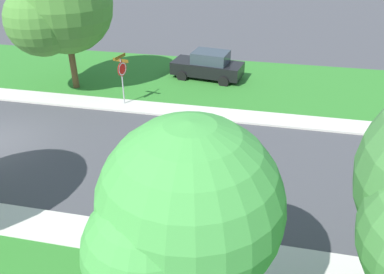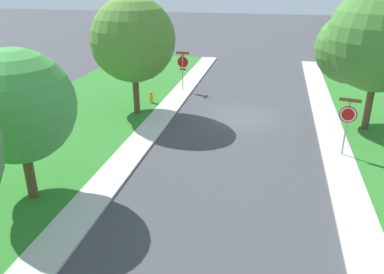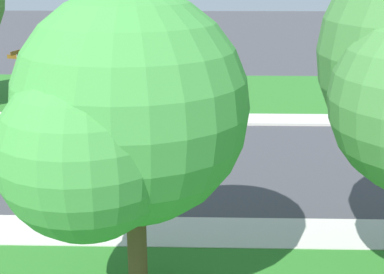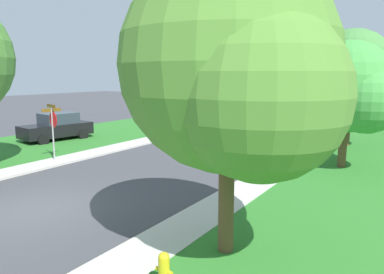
{
  "view_description": "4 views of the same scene",
  "coord_description": "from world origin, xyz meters",
  "views": [
    {
      "loc": [
        13.15,
        11.89,
        8.9
      ],
      "look_at": [
        0.22,
        9.14,
        1.4
      ],
      "focal_mm": 36.51,
      "sensor_mm": 36.0,
      "label": 1
    },
    {
      "loc": [
        -1.52,
        21.73,
        7.88
      ],
      "look_at": [
        1.64,
        6.78,
        1.4
      ],
      "focal_mm": 36.8,
      "sensor_mm": 36.0,
      "label": 2
    },
    {
      "loc": [
        15.24,
        11.75,
        5.86
      ],
      "look_at": [
        1.72,
        11.4,
        1.4
      ],
      "focal_mm": 48.17,
      "sensor_mm": 36.0,
      "label": 3
    },
    {
      "loc": [
        9.91,
        -6.31,
        4.14
      ],
      "look_at": [
        1.23,
        7.04,
        1.4
      ],
      "focal_mm": 33.96,
      "sensor_mm": 36.0,
      "label": 4
    }
  ],
  "objects": [
    {
      "name": "tree_across_left",
      "position": [
        -6.45,
        29.36,
        3.76
      ],
      "size": [
        4.96,
        4.61,
        6.22
      ],
      "color": "brown",
      "rests_on": "ground"
    },
    {
      "name": "car_black_driveway_right",
      "position": [
        -9.64,
        8.06,
        0.87
      ],
      "size": [
        2.49,
        4.51,
        1.76
      ],
      "color": "black",
      "rests_on": "ground"
    },
    {
      "name": "stop_sign_far_corner",
      "position": [
        -4.88,
        4.36,
        1.89
      ],
      "size": [
        0.9,
        0.9,
        2.77
      ],
      "color": "#9E9EA3",
      "rests_on": "ground"
    },
    {
      "name": "tree_across_right",
      "position": [
        7.15,
        10.37,
        3.49
      ],
      "size": [
        4.26,
        3.96,
        5.61
      ],
      "color": "brown",
      "rests_on": "ground"
    },
    {
      "name": "ground_plane",
      "position": [
        0.0,
        0.0,
        0.0
      ],
      "size": [
        120.0,
        120.0,
        0.0
      ],
      "primitive_type": "plane",
      "color": "#424247"
    },
    {
      "name": "sidewalk_west",
      "position": [
        -4.7,
        12.0,
        0.05
      ],
      "size": [
        1.4,
        56.0,
        0.1
      ],
      "primitive_type": "cube",
      "color": "beige",
      "rests_on": "ground"
    },
    {
      "name": "fire_hydrant",
      "position": [
        5.99,
        -1.26,
        0.44
      ],
      "size": [
        0.38,
        0.22,
        0.83
      ],
      "color": "gold",
      "rests_on": "ground"
    },
    {
      "name": "sidewalk_east",
      "position": [
        4.7,
        12.0,
        0.05
      ],
      "size": [
        1.4,
        56.0,
        0.1
      ],
      "primitive_type": "cube",
      "color": "beige",
      "rests_on": "ground"
    },
    {
      "name": "lawn_west",
      "position": [
        -9.4,
        12.0,
        0.04
      ],
      "size": [
        8.0,
        56.0,
        0.08
      ],
      "primitive_type": "cube",
      "color": "#2D7528",
      "rests_on": "ground"
    },
    {
      "name": "tree_corner_large",
      "position": [
        6.38,
        15.86,
        4.25
      ],
      "size": [
        4.91,
        4.57,
        6.69
      ],
      "color": "brown",
      "rests_on": "ground"
    },
    {
      "name": "tree_sidewalk_far",
      "position": [
        6.51,
        0.59,
        4.2
      ],
      "size": [
        5.07,
        4.71,
        6.71
      ],
      "color": "brown",
      "rests_on": "ground"
    },
    {
      "name": "car_white_behind_trees",
      "position": [
        -8.12,
        23.14,
        0.87
      ],
      "size": [
        2.07,
        4.32,
        1.76
      ],
      "color": "white",
      "rests_on": "ground"
    }
  ]
}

